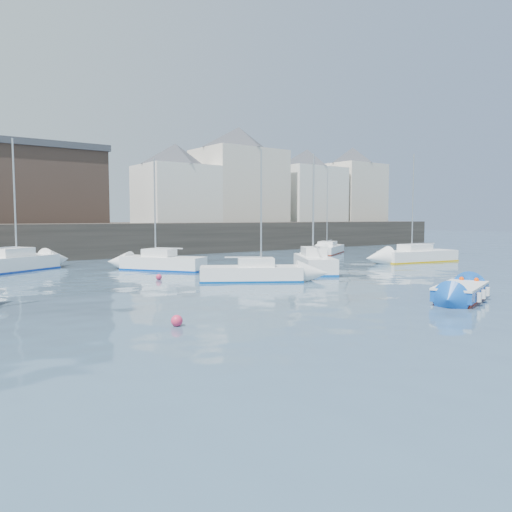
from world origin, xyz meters
TOP-DOWN VIEW (x-y plane):
  - water at (0.00, 0.00)m, footprint 220.00×220.00m
  - quay_wall at (0.00, 35.00)m, footprint 90.00×5.00m
  - land_strip at (0.00, 53.00)m, footprint 90.00×32.00m
  - bldg_east_a at (20.00, 42.00)m, footprint 13.36×13.36m
  - bldg_east_b at (31.00, 41.50)m, footprint 11.88×11.88m
  - bldg_east_c at (40.00, 41.50)m, footprint 11.14×11.14m
  - bldg_east_d at (11.00, 41.50)m, footprint 11.14×11.14m
  - warehouse at (-6.00, 43.00)m, footprint 16.40×10.40m
  - blue_dinghy at (3.66, 2.53)m, footprint 4.05×2.72m
  - sailboat_b at (0.55, 13.14)m, footprint 5.70×4.56m
  - sailboat_c at (6.60, 14.47)m, footprint 4.70×5.88m
  - sailboat_d at (18.31, 14.91)m, footprint 6.93×3.39m
  - sailboat_f at (-0.76, 21.35)m, footprint 4.66×5.77m
  - sailboat_g at (19.15, 25.67)m, footprint 6.29×4.96m
  - sailboat_h at (-9.19, 26.37)m, footprint 6.92×5.14m
  - buoy_near at (-8.19, 5.42)m, footprint 0.38×0.38m
  - buoy_mid at (8.12, 5.26)m, footprint 0.37×0.37m
  - buoy_far at (-3.22, 16.90)m, footprint 0.34×0.34m

SIDE VIEW (x-z plane):
  - water at x=0.00m, z-range 0.00..0.00m
  - buoy_near at x=-8.19m, z-range -0.19..0.19m
  - buoy_mid at x=8.12m, z-range -0.18..0.18m
  - buoy_far at x=-3.22m, z-range -0.17..0.17m
  - blue_dinghy at x=3.66m, z-range 0.04..0.75m
  - sailboat_g at x=19.15m, z-range -3.47..4.36m
  - sailboat_b at x=0.55m, z-range -3.15..4.09m
  - sailboat_d at x=18.31m, z-range -3.72..4.75m
  - sailboat_f at x=-0.76m, z-range -3.19..4.23m
  - sailboat_h at x=-9.19m, z-range -3.76..4.89m
  - sailboat_c at x=6.60m, z-range -3.23..4.40m
  - land_strip at x=0.00m, z-range 0.00..2.80m
  - quay_wall at x=0.00m, z-range 0.00..3.00m
  - warehouse at x=-6.00m, z-range 2.82..10.42m
  - bldg_east_d at x=11.00m, z-range 2.89..11.84m
  - bldg_east_b at x=31.00m, z-range 2.89..12.84m
  - bldg_east_c at x=40.00m, z-range 2.90..13.85m
  - bldg_east_a at x=20.00m, z-range 2.91..14.71m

